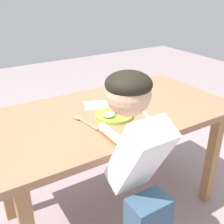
{
  "coord_description": "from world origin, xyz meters",
  "views": [
    {
      "loc": [
        -0.76,
        -1.23,
        1.41
      ],
      "look_at": [
        -0.03,
        -0.05,
        0.76
      ],
      "focal_mm": 43.72,
      "sensor_mm": 36.0,
      "label": 1
    }
  ],
  "objects": [
    {
      "name": "dining_table",
      "position": [
        0.0,
        0.0,
        0.65
      ],
      "size": [
        1.43,
        0.77,
        0.74
      ],
      "color": "#976A4B",
      "rests_on": "ground_plane"
    },
    {
      "name": "ground_plane",
      "position": [
        0.0,
        0.0,
        0.0
      ],
      "size": [
        8.0,
        8.0,
        0.0
      ],
      "primitive_type": "plane",
      "color": "gray"
    },
    {
      "name": "fork",
      "position": [
        0.15,
        -0.1,
        0.75
      ],
      "size": [
        0.07,
        0.19,
        0.01
      ],
      "rotation": [
        0.0,
        0.0,
        1.27
      ],
      "color": "silver",
      "rests_on": "dining_table"
    },
    {
      "name": "spoon",
      "position": [
        -0.21,
        -0.04,
        0.75
      ],
      "size": [
        0.06,
        0.21,
        0.02
      ],
      "rotation": [
        0.0,
        0.0,
        1.72
      ],
      "color": "tan",
      "rests_on": "dining_table"
    },
    {
      "name": "plate",
      "position": [
        -0.03,
        -0.08,
        0.76
      ],
      "size": [
        0.21,
        0.21,
        0.06
      ],
      "color": "#89C338",
      "rests_on": "dining_table"
    },
    {
      "name": "napkin",
      "position": [
        -0.03,
        0.11,
        0.74
      ],
      "size": [
        0.19,
        0.17,
        0.0
      ],
      "primitive_type": "cube",
      "rotation": [
        0.0,
        0.0,
        -0.34
      ],
      "color": "white",
      "rests_on": "dining_table"
    },
    {
      "name": "person",
      "position": [
        -0.17,
        -0.49,
        0.66
      ],
      "size": [
        0.19,
        0.45,
        1.11
      ],
      "color": "#36526D",
      "rests_on": "ground_plane"
    }
  ]
}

